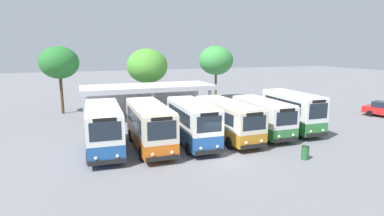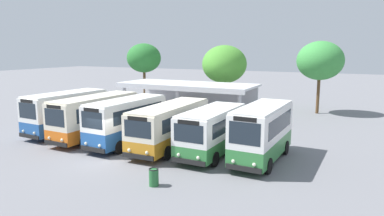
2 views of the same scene
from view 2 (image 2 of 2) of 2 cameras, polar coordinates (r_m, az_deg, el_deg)
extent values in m
plane|color=slate|center=(22.12, -14.65, -8.28)|extent=(180.00, 180.00, 0.00)
cylinder|color=black|center=(27.42, -21.92, -4.21)|extent=(0.26, 0.91, 0.90)
cylinder|color=black|center=(29.11, -24.61, -3.61)|extent=(0.26, 0.91, 0.90)
cylinder|color=black|center=(30.20, -15.58, -2.62)|extent=(0.26, 0.91, 0.90)
cylinder|color=black|center=(31.74, -18.36, -2.16)|extent=(0.26, 0.91, 0.90)
cube|color=#23569E|center=(29.46, -20.06, -2.21)|extent=(2.60, 7.03, 1.09)
cube|color=white|center=(29.22, -20.22, 0.50)|extent=(2.60, 7.03, 1.74)
cube|color=white|center=(29.09, -20.33, 2.31)|extent=(2.52, 6.82, 0.12)
cube|color=black|center=(27.47, -25.54, -4.28)|extent=(2.15, 0.20, 0.28)
cube|color=#1E2833|center=(27.14, -25.75, -0.43)|extent=(1.86, 0.14, 1.13)
cube|color=black|center=(27.03, -25.86, 1.03)|extent=(1.36, 0.12, 0.24)
cube|color=#1E2833|center=(28.44, -18.60, 0.46)|extent=(0.31, 5.54, 0.96)
cube|color=#1E2833|center=(30.13, -21.48, 0.79)|extent=(0.31, 5.54, 0.96)
sphere|color=#EAEACC|center=(26.91, -24.80, -3.82)|extent=(0.20, 0.20, 0.20)
sphere|color=#EAEACC|center=(27.91, -26.31, -3.47)|extent=(0.20, 0.20, 0.20)
cylinder|color=black|center=(24.90, -17.58, -5.32)|extent=(0.24, 0.90, 0.90)
cylinder|color=black|center=(26.41, -20.83, -4.65)|extent=(0.24, 0.90, 0.90)
cylinder|color=black|center=(28.30, -10.77, -3.24)|extent=(0.24, 0.90, 0.90)
cylinder|color=black|center=(29.64, -13.98, -2.77)|extent=(0.24, 0.90, 0.90)
cube|color=orange|center=(27.16, -15.66, -3.10)|extent=(2.39, 7.68, 0.95)
cube|color=beige|center=(26.89, -15.79, -0.25)|extent=(2.39, 7.68, 1.79)
cube|color=beige|center=(26.75, -15.89, 1.76)|extent=(2.32, 7.45, 0.12)
cube|color=black|center=(24.68, -21.78, -5.52)|extent=(2.11, 0.15, 0.28)
cube|color=#1E2833|center=(24.33, -21.95, -1.50)|extent=(1.82, 0.09, 1.16)
cube|color=black|center=(24.21, -22.06, 0.18)|extent=(1.33, 0.08, 0.24)
cube|color=#1E2833|center=(26.22, -13.91, -0.31)|extent=(0.18, 6.10, 0.98)
cube|color=#1E2833|center=(27.72, -17.31, 0.07)|extent=(0.18, 6.10, 0.98)
sphere|color=#EAEACC|center=(24.16, -20.86, -5.02)|extent=(0.20, 0.20, 0.20)
sphere|color=#EAEACC|center=(25.07, -22.71, -4.62)|extent=(0.20, 0.20, 0.20)
cylinder|color=black|center=(22.82, -12.06, -6.44)|extent=(0.25, 0.91, 0.90)
cylinder|color=black|center=(24.13, -15.71, -5.70)|extent=(0.25, 0.91, 0.90)
cylinder|color=black|center=(26.06, -6.03, -4.25)|extent=(0.25, 0.91, 0.90)
cylinder|color=black|center=(27.21, -9.52, -3.73)|extent=(0.25, 0.91, 0.90)
cube|color=#23569E|center=(24.88, -10.71, -3.85)|extent=(2.32, 6.89, 1.14)
cube|color=white|center=(24.60, -10.81, -0.71)|extent=(2.32, 6.89, 1.63)
cube|color=white|center=(24.46, -10.88, 1.31)|extent=(2.25, 6.68, 0.12)
cube|color=black|center=(22.52, -16.22, -6.64)|extent=(2.00, 0.16, 0.28)
cube|color=#1E2833|center=(22.11, -16.37, -1.97)|extent=(1.73, 0.11, 1.06)
cube|color=black|center=(22.00, -16.45, -0.32)|extent=(1.26, 0.09, 0.24)
cube|color=#1E2833|center=(24.03, -8.74, -0.77)|extent=(0.22, 5.46, 0.90)
cube|color=#1E2833|center=(25.33, -12.51, -0.35)|extent=(0.22, 5.46, 0.90)
sphere|color=#EAEACC|center=(22.05, -15.16, -6.10)|extent=(0.20, 0.20, 0.20)
sphere|color=#EAEACC|center=(22.84, -17.28, -5.65)|extent=(0.20, 0.20, 0.20)
cylinder|color=black|center=(21.22, -4.23, -7.48)|extent=(0.24, 0.91, 0.90)
cylinder|color=black|center=(22.31, -9.07, -6.72)|extent=(0.24, 0.91, 0.90)
cylinder|color=black|center=(25.48, 1.23, -4.52)|extent=(0.24, 0.91, 0.90)
cylinder|color=black|center=(26.39, -3.04, -4.03)|extent=(0.24, 0.91, 0.90)
cube|color=orange|center=(23.69, -3.58, -4.61)|extent=(2.45, 8.03, 0.95)
cube|color=beige|center=(23.41, -3.61, -1.64)|extent=(2.45, 8.03, 1.56)
cube|color=beige|center=(23.26, -3.63, 0.40)|extent=(2.37, 7.79, 0.12)
cube|color=black|center=(20.49, -9.01, -8.00)|extent=(2.13, 0.15, 0.28)
cube|color=#1E2833|center=(20.09, -9.06, -3.50)|extent=(1.84, 0.10, 1.02)
cube|color=black|center=(19.96, -9.11, -1.79)|extent=(1.35, 0.08, 0.24)
cube|color=#1E2833|center=(22.98, -1.06, -1.70)|extent=(0.20, 6.38, 0.86)
cube|color=#1E2833|center=(24.03, -5.83, -1.25)|extent=(0.20, 6.38, 0.86)
sphere|color=#EAEACC|center=(20.07, -7.54, -7.41)|extent=(0.20, 0.20, 0.20)
sphere|color=#EAEACC|center=(20.74, -10.44, -6.92)|extent=(0.20, 0.20, 0.20)
cylinder|color=black|center=(20.04, 3.80, -8.52)|extent=(0.23, 0.90, 0.90)
cylinder|color=black|center=(20.94, -1.63, -7.70)|extent=(0.23, 0.90, 0.90)
cylinder|color=black|center=(23.68, 7.72, -5.71)|extent=(0.23, 0.90, 0.90)
cylinder|color=black|center=(24.44, 2.97, -5.15)|extent=(0.23, 0.90, 0.90)
cube|color=#337F3D|center=(22.12, 3.35, -5.70)|extent=(2.30, 6.58, 0.91)
cube|color=white|center=(21.83, 3.39, -2.55)|extent=(2.30, 6.58, 1.58)
cube|color=white|center=(21.66, 3.41, -0.35)|extent=(2.23, 6.38, 0.12)
cube|color=black|center=(19.36, -0.65, -8.93)|extent=(2.13, 0.12, 0.28)
cube|color=#1E2833|center=(18.95, -0.60, -4.27)|extent=(1.84, 0.07, 1.02)
cube|color=black|center=(18.81, -0.60, -2.44)|extent=(1.34, 0.06, 0.24)
cube|color=#1E2833|center=(21.50, 6.20, -2.64)|extent=(0.09, 5.25, 0.87)
cube|color=#1E2833|center=(22.36, 0.88, -2.10)|extent=(0.09, 5.25, 0.87)
sphere|color=#EAEACC|center=(19.01, 1.02, -8.31)|extent=(0.20, 0.20, 0.20)
sphere|color=#EAEACC|center=(19.55, -2.26, -7.80)|extent=(0.20, 0.20, 0.20)
cylinder|color=black|center=(19.36, 12.66, -9.40)|extent=(0.25, 0.91, 0.90)
cylinder|color=black|center=(19.95, 7.04, -8.66)|extent=(0.25, 0.91, 0.90)
cylinder|color=black|center=(23.07, 15.37, -6.39)|extent=(0.25, 0.91, 0.90)
cylinder|color=black|center=(23.57, 10.59, -5.86)|extent=(0.25, 0.91, 0.90)
cube|color=#337F3D|center=(21.32, 11.56, -6.29)|extent=(2.30, 6.51, 1.05)
cube|color=white|center=(20.98, 11.69, -2.46)|extent=(2.30, 6.51, 1.86)
cube|color=white|center=(20.79, 11.79, 0.20)|extent=(2.23, 6.31, 0.12)
cube|color=black|center=(18.49, 8.55, -9.96)|extent=(2.00, 0.16, 0.28)
cube|color=#1E2833|center=(17.98, 8.75, -4.24)|extent=(1.73, 0.10, 1.21)
cube|color=black|center=(17.82, 8.82, -1.88)|extent=(1.26, 0.09, 0.24)
cube|color=#1E2833|center=(20.80, 14.53, -2.54)|extent=(0.19, 5.16, 1.02)
cube|color=#1E2833|center=(21.37, 9.10, -2.02)|extent=(0.19, 5.16, 1.02)
sphere|color=#EAEACC|center=(18.22, 10.32, -9.28)|extent=(0.20, 0.20, 0.20)
sphere|color=#EAEACC|center=(18.58, 6.89, -8.81)|extent=(0.20, 0.20, 0.20)
cylinder|color=silver|center=(35.87, -11.17, 1.34)|extent=(0.36, 0.36, 3.20)
cylinder|color=silver|center=(32.49, -2.50, 0.66)|extent=(0.36, 0.36, 3.20)
cylinder|color=silver|center=(30.02, 7.86, -0.18)|extent=(0.36, 0.36, 3.20)
cube|color=silver|center=(36.38, 0.88, 1.64)|extent=(13.15, 0.20, 3.20)
cube|color=silver|center=(34.12, -0.80, 3.98)|extent=(13.65, 5.32, 0.20)
cube|color=silver|center=(31.86, -2.96, 3.12)|extent=(13.65, 0.10, 0.28)
cylinder|color=slate|center=(34.99, -3.95, -1.00)|extent=(0.03, 0.03, 0.44)
cylinder|color=slate|center=(35.16, -4.45, -0.95)|extent=(0.03, 0.03, 0.44)
cylinder|color=slate|center=(35.30, -3.68, -0.90)|extent=(0.03, 0.03, 0.44)
cylinder|color=slate|center=(35.46, -4.18, -0.86)|extent=(0.03, 0.03, 0.44)
cube|color=#2D8C47|center=(35.18, -4.07, -0.54)|extent=(0.45, 0.45, 0.04)
cube|color=#2D8C47|center=(35.32, -3.92, -0.17)|extent=(0.44, 0.05, 0.40)
cylinder|color=slate|center=(34.75, -2.87, -1.06)|extent=(0.03, 0.03, 0.44)
cylinder|color=slate|center=(34.91, -3.38, -1.02)|extent=(0.03, 0.03, 0.44)
cylinder|color=slate|center=(35.06, -2.60, -0.96)|extent=(0.03, 0.03, 0.44)
cylinder|color=slate|center=(35.22, -3.11, -0.92)|extent=(0.03, 0.03, 0.44)
cube|color=#2D8C47|center=(34.94, -2.99, -0.60)|extent=(0.45, 0.45, 0.04)
cube|color=#2D8C47|center=(35.08, -2.84, -0.23)|extent=(0.44, 0.05, 0.40)
cylinder|color=slate|center=(34.35, -1.93, -1.18)|extent=(0.03, 0.03, 0.44)
cylinder|color=slate|center=(34.50, -2.45, -1.14)|extent=(0.03, 0.03, 0.44)
cylinder|color=slate|center=(34.66, -1.67, -1.08)|extent=(0.03, 0.03, 0.44)
cylinder|color=slate|center=(34.81, -2.18, -1.04)|extent=(0.03, 0.03, 0.44)
cube|color=#2D8C47|center=(34.53, -2.06, -0.72)|extent=(0.45, 0.45, 0.04)
cube|color=#2D8C47|center=(34.67, -1.91, -0.34)|extent=(0.44, 0.05, 0.40)
cylinder|color=slate|center=(33.98, -0.94, -1.30)|extent=(0.03, 0.03, 0.44)
cylinder|color=slate|center=(34.14, -1.47, -1.25)|extent=(0.03, 0.03, 0.44)
cylinder|color=slate|center=(34.30, -0.68, -1.19)|extent=(0.03, 0.03, 0.44)
cylinder|color=slate|center=(34.45, -1.21, -1.15)|extent=(0.03, 0.03, 0.44)
cube|color=#2D8C47|center=(34.17, -1.08, -0.83)|extent=(0.45, 0.45, 0.04)
cube|color=#2D8C47|center=(34.31, -0.93, -0.44)|extent=(0.44, 0.05, 0.40)
cylinder|color=slate|center=(33.68, 0.11, -1.40)|extent=(0.03, 0.03, 0.44)
cylinder|color=slate|center=(33.82, -0.43, -1.35)|extent=(0.03, 0.03, 0.44)
cylinder|color=slate|center=(33.99, 0.36, -1.29)|extent=(0.03, 0.03, 0.44)
cylinder|color=slate|center=(34.14, -0.18, -1.25)|extent=(0.03, 0.03, 0.44)
cube|color=#2D8C47|center=(33.86, -0.03, -0.92)|extent=(0.45, 0.45, 0.04)
cube|color=#2D8C47|center=(34.00, 0.11, -0.53)|extent=(0.44, 0.05, 0.40)
cylinder|color=slate|center=(33.41, 1.21, -1.49)|extent=(0.03, 0.03, 0.44)
cylinder|color=slate|center=(33.55, 0.66, -1.44)|extent=(0.03, 0.03, 0.44)
cylinder|color=slate|center=(33.73, 1.45, -1.38)|extent=(0.03, 0.03, 0.44)
cylinder|color=slate|center=(33.87, 0.90, -1.34)|extent=(0.03, 0.03, 0.44)
cube|color=#2D8C47|center=(33.59, 1.05, -1.01)|extent=(0.45, 0.45, 0.04)
cube|color=#2D8C47|center=(33.74, 1.19, -0.62)|extent=(0.44, 0.05, 0.40)
cylinder|color=brown|center=(39.61, 5.33, 2.24)|extent=(0.32, 0.32, 3.17)
ellipsoid|color=#4C9933|center=(39.31, 5.42, 7.28)|extent=(5.06, 5.06, 4.30)
cylinder|color=brown|center=(38.56, 20.27, 1.94)|extent=(0.32, 0.32, 3.80)
ellipsoid|color=green|center=(38.27, 20.59, 7.41)|extent=(4.76, 4.76, 4.04)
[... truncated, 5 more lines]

